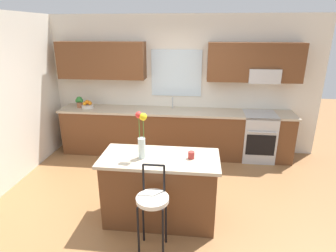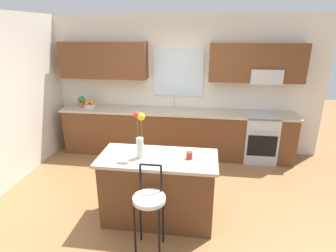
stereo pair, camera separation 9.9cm
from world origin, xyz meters
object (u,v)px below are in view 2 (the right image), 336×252
at_px(potted_plant_small, 82,101).
at_px(mug_ceramic, 189,155).
at_px(bar_stool_near, 149,202).
at_px(oven_range, 260,137).
at_px(kitchen_island, 158,188).
at_px(flower_vase, 140,136).
at_px(fruit_bowl_oranges, 90,104).

bearing_deg(potted_plant_small, mug_ceramic, -41.98).
relative_size(bar_stool_near, potted_plant_small, 4.59).
bearing_deg(oven_range, kitchen_island, -128.18).
xyz_separation_m(oven_range, flower_vase, (-1.83, -2.12, 0.75)).
relative_size(kitchen_island, fruit_bowl_oranges, 6.21).
relative_size(kitchen_island, bar_stool_near, 1.43).
xyz_separation_m(bar_stool_near, mug_ceramic, (0.40, 0.57, 0.33)).
xyz_separation_m(kitchen_island, mug_ceramic, (0.40, 0.00, 0.50)).
xyz_separation_m(flower_vase, fruit_bowl_oranges, (-1.56, 2.15, -0.23)).
height_order(flower_vase, fruit_bowl_oranges, flower_vase).
bearing_deg(flower_vase, kitchen_island, 12.59).
height_order(bar_stool_near, mug_ceramic, bar_stool_near).
height_order(mug_ceramic, fruit_bowl_oranges, fruit_bowl_oranges).
distance_m(flower_vase, mug_ceramic, 0.65).
bearing_deg(bar_stool_near, mug_ceramic, 54.93).
xyz_separation_m(oven_range, potted_plant_small, (-3.55, 0.03, 0.59)).
bearing_deg(oven_range, fruit_bowl_oranges, 179.51).
distance_m(oven_range, fruit_bowl_oranges, 3.43).
distance_m(bar_stool_near, mug_ceramic, 0.77).
height_order(oven_range, flower_vase, flower_vase).
bearing_deg(fruit_bowl_oranges, mug_ceramic, -44.12).
bearing_deg(bar_stool_near, flower_vase, 111.77).
height_order(bar_stool_near, flower_vase, flower_vase).
relative_size(mug_ceramic, fruit_bowl_oranges, 0.37).
xyz_separation_m(kitchen_island, fruit_bowl_oranges, (-1.76, 2.10, 0.51)).
height_order(bar_stool_near, potted_plant_small, potted_plant_small).
distance_m(flower_vase, fruit_bowl_oranges, 2.66).
xyz_separation_m(oven_range, kitchen_island, (-1.63, -2.07, 0.00)).
relative_size(bar_stool_near, flower_vase, 1.76).
distance_m(oven_range, kitchen_island, 2.63).
bearing_deg(mug_ceramic, oven_range, 59.23).
relative_size(oven_range, mug_ceramic, 10.22).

